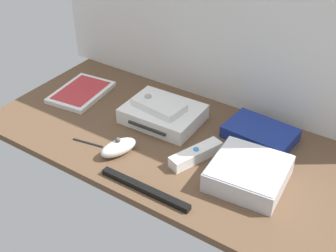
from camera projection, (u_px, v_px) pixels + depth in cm
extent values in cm
cube|color=brown|center=(168.00, 141.00, 121.24)|extent=(100.00, 48.00, 2.00)
cube|color=white|center=(163.00, 114.00, 126.44)|extent=(21.51, 16.67, 4.40)
cube|color=#2D2D2D|center=(147.00, 128.00, 120.72)|extent=(12.01, 0.99, 0.80)
cube|color=silver|center=(248.00, 173.00, 105.03)|extent=(18.43, 18.43, 5.00)
cube|color=silver|center=(250.00, 165.00, 103.52)|extent=(17.69, 17.69, 0.30)
cube|color=white|center=(81.00, 92.00, 139.13)|extent=(15.80, 20.50, 1.40)
cube|color=#B72D33|center=(81.00, 90.00, 138.69)|extent=(13.04, 17.57, 0.16)
cube|color=navy|center=(260.00, 133.00, 119.56)|extent=(18.76, 13.17, 3.40)
cube|color=#19D833|center=(249.00, 145.00, 115.53)|extent=(8.01, 0.93, 0.60)
cube|color=white|center=(196.00, 154.00, 112.48)|extent=(8.42, 15.14, 3.00)
cylinder|color=#387FDB|center=(196.00, 149.00, 111.51)|extent=(1.40, 1.40, 0.40)
ellipsoid|color=white|center=(118.00, 148.00, 113.97)|extent=(7.55, 10.90, 4.00)
sphere|color=#4C4C4C|center=(118.00, 140.00, 112.59)|extent=(1.40, 1.40, 1.40)
cube|color=white|center=(159.00, 105.00, 124.44)|extent=(15.17, 9.48, 2.00)
cylinder|color=#99999E|center=(148.00, 96.00, 125.85)|extent=(2.20, 2.20, 0.40)
cube|color=black|center=(145.00, 189.00, 103.31)|extent=(24.01, 1.97, 1.40)
cylinder|color=black|center=(88.00, 142.00, 118.61)|extent=(8.98, 2.34, 0.70)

